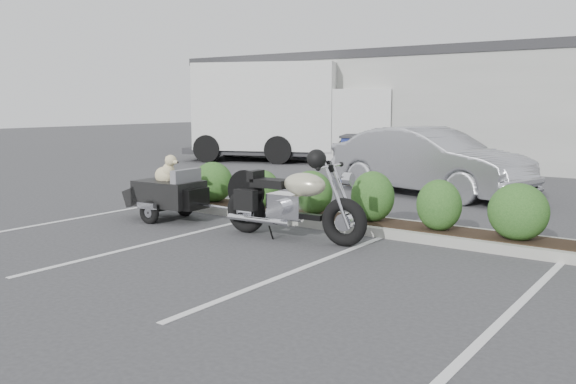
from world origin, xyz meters
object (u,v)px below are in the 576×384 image
Objects in this scene: motorcycle at (292,202)px; pet_trailer at (168,192)px; delivery_truck at (292,115)px; dumpster at (377,158)px; sedan at (429,161)px.

pet_trailer is at bearing 176.39° from motorcycle.
motorcycle is 13.30m from delivery_truck.
motorcycle is at bearing -93.82° from dumpster.
sedan reaches higher than pet_trailer.
sedan is 2.69m from dumpster.
motorcycle is 5.74m from sedan.
delivery_truck is at bearing 121.97° from motorcycle.
sedan is 2.11× the size of dumpster.
sedan is (-0.11, 5.74, 0.20)m from motorcycle.
pet_trailer is 11.91m from delivery_truck.
motorcycle reaches higher than dumpster.
delivery_truck is (-7.62, 10.85, 1.13)m from motorcycle.
delivery_truck is at bearing 110.93° from pet_trailer.
sedan is 0.59× the size of delivery_truck.
motorcycle is at bearing -166.24° from sedan.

